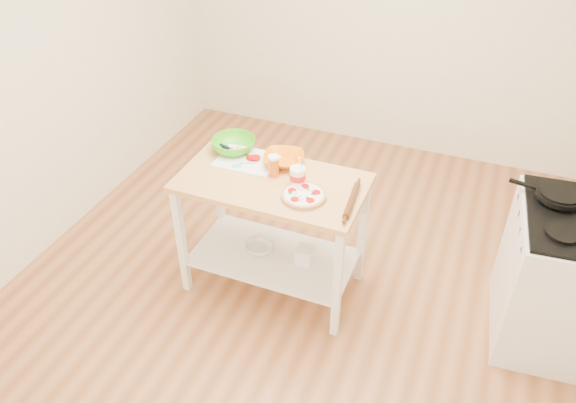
# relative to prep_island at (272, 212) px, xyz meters

# --- Properties ---
(room_shell) EXTENTS (4.04, 4.54, 2.74)m
(room_shell) POSITION_rel_prep_island_xyz_m (0.20, 0.02, 0.70)
(room_shell) COLOR #AD6B3F
(room_shell) RESTS_ON ground
(prep_island) EXTENTS (1.20, 0.66, 0.90)m
(prep_island) POSITION_rel_prep_island_xyz_m (0.00, 0.00, 0.00)
(prep_island) COLOR tan
(prep_island) RESTS_ON ground
(gas_stove) EXTENTS (0.76, 0.86, 1.11)m
(gas_stove) POSITION_rel_prep_island_xyz_m (1.84, 0.25, -0.18)
(gas_stove) COLOR white
(gas_stove) RESTS_ON ground
(skillet) EXTENTS (0.43, 0.27, 0.03)m
(skillet) POSITION_rel_prep_island_xyz_m (1.68, 0.38, 0.32)
(skillet) COLOR black
(skillet) RESTS_ON gas_stove
(pizza) EXTENTS (0.28, 0.28, 0.04)m
(pizza) POSITION_rel_prep_island_xyz_m (0.25, -0.10, 0.27)
(pizza) COLOR tan
(pizza) RESTS_ON prep_island
(cutting_board) EXTENTS (0.41, 0.31, 0.04)m
(cutting_board) POSITION_rel_prep_island_xyz_m (-0.24, 0.16, 0.26)
(cutting_board) COLOR white
(cutting_board) RESTS_ON prep_island
(spatula) EXTENTS (0.13, 0.11, 0.01)m
(spatula) POSITION_rel_prep_island_xyz_m (-0.24, 0.08, 0.27)
(spatula) COLOR #50C9C2
(spatula) RESTS_ON cutting_board
(knife) EXTENTS (0.27, 0.08, 0.01)m
(knife) POSITION_rel_prep_island_xyz_m (-0.41, 0.23, 0.27)
(knife) COLOR silver
(knife) RESTS_ON cutting_board
(orange_bowl) EXTENTS (0.33, 0.33, 0.07)m
(orange_bowl) POSITION_rel_prep_island_xyz_m (-0.00, 0.21, 0.28)
(orange_bowl) COLOR orange
(orange_bowl) RESTS_ON prep_island
(green_bowl) EXTENTS (0.33, 0.33, 0.09)m
(green_bowl) POSITION_rel_prep_island_xyz_m (-0.38, 0.24, 0.30)
(green_bowl) COLOR #3EB414
(green_bowl) RESTS_ON prep_island
(beer_pint) EXTENTS (0.07, 0.07, 0.14)m
(beer_pint) POSITION_rel_prep_island_xyz_m (-0.01, 0.06, 0.32)
(beer_pint) COLOR #C45C14
(beer_pint) RESTS_ON prep_island
(yogurt_tub) EXTENTS (0.10, 0.10, 0.21)m
(yogurt_tub) POSITION_rel_prep_island_xyz_m (0.17, 0.02, 0.31)
(yogurt_tub) COLOR white
(yogurt_tub) RESTS_ON prep_island
(rolling_pin) EXTENTS (0.07, 0.35, 0.04)m
(rolling_pin) POSITION_rel_prep_island_xyz_m (0.54, -0.05, 0.27)
(rolling_pin) COLOR #582C14
(rolling_pin) RESTS_ON prep_island
(shelf_glass_bowl) EXTENTS (0.24, 0.24, 0.06)m
(shelf_glass_bowl) POSITION_rel_prep_island_xyz_m (-0.11, 0.01, -0.36)
(shelf_glass_bowl) COLOR silver
(shelf_glass_bowl) RESTS_ON prep_island
(shelf_bin) EXTENTS (0.11, 0.11, 0.11)m
(shelf_bin) POSITION_rel_prep_island_xyz_m (0.22, 0.03, -0.33)
(shelf_bin) COLOR white
(shelf_bin) RESTS_ON prep_island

